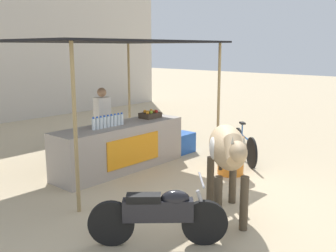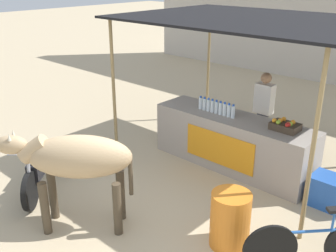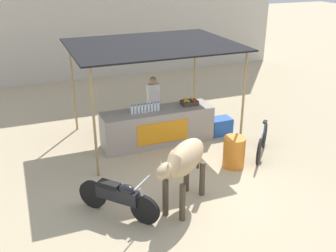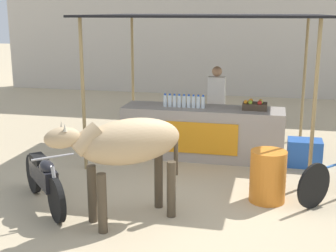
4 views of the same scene
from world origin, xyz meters
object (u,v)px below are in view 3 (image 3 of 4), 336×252
object	(u,v)px
stall_counter	(158,127)
water_barrel	(234,152)
vendor_behind_counter	(154,104)
fruit_crate	(190,102)
cow	(183,161)
motorcycle_parked	(119,197)
cooler_box	(220,126)
bicycle_leaning	(262,142)

from	to	relation	value
stall_counter	water_barrel	xyz separation A→B (m)	(1.25, -1.90, -0.10)
water_barrel	vendor_behind_counter	bearing A→B (deg)	112.41
vendor_behind_counter	fruit_crate	bearing A→B (deg)	-41.78
cow	motorcycle_parked	distance (m)	1.43
cooler_box	fruit_crate	bearing A→B (deg)	171.16
bicycle_leaning	fruit_crate	bearing A→B (deg)	127.33
stall_counter	fruit_crate	xyz separation A→B (m)	(0.95, 0.05, 0.56)
stall_counter	bicycle_leaning	xyz separation A→B (m)	(2.23, -1.63, -0.13)
vendor_behind_counter	cooler_box	xyz separation A→B (m)	(1.71, -0.85, -0.61)
vendor_behind_counter	bicycle_leaning	distance (m)	3.20
vendor_behind_counter	cooler_box	world-z (taller)	vendor_behind_counter
vendor_behind_counter	motorcycle_parked	xyz separation A→B (m)	(-1.98, -3.54, -0.42)
water_barrel	cow	size ratio (longest dim) A/B	0.48
cow	fruit_crate	bearing A→B (deg)	63.56
stall_counter	cow	world-z (taller)	cow
vendor_behind_counter	cow	size ratio (longest dim) A/B	1.03
water_barrel	bicycle_leaning	bearing A→B (deg)	15.32
stall_counter	bicycle_leaning	size ratio (longest dim) A/B	2.39
cooler_box	cow	world-z (taller)	cow
water_barrel	bicycle_leaning	size ratio (longest dim) A/B	0.61
water_barrel	cow	distance (m)	2.18
water_barrel	bicycle_leaning	world-z (taller)	bicycle_leaning
fruit_crate	cow	size ratio (longest dim) A/B	0.27
stall_counter	cooler_box	xyz separation A→B (m)	(1.87, -0.10, -0.24)
vendor_behind_counter	cow	xyz separation A→B (m)	(-0.70, -3.71, 0.18)
vendor_behind_counter	water_barrel	xyz separation A→B (m)	(1.09, -2.65, -0.47)
stall_counter	vendor_behind_counter	size ratio (longest dim) A/B	1.82
vendor_behind_counter	stall_counter	bearing A→B (deg)	-101.96
motorcycle_parked	fruit_crate	bearing A→B (deg)	45.61
water_barrel	cow	world-z (taller)	cow
cooler_box	motorcycle_parked	size ratio (longest dim) A/B	0.43
stall_counter	water_barrel	distance (m)	2.28
fruit_crate	cow	world-z (taller)	cow
vendor_behind_counter	motorcycle_parked	world-z (taller)	vendor_behind_counter
motorcycle_parked	bicycle_leaning	size ratio (longest dim) A/B	1.10
water_barrel	bicycle_leaning	xyz separation A→B (m)	(0.98, 0.27, -0.03)
stall_counter	water_barrel	size ratio (longest dim) A/B	3.93
water_barrel	fruit_crate	bearing A→B (deg)	98.81
water_barrel	cooler_box	bearing A→B (deg)	71.10
stall_counter	fruit_crate	world-z (taller)	fruit_crate
fruit_crate	cooler_box	size ratio (longest dim) A/B	0.73
stall_counter	fruit_crate	bearing A→B (deg)	2.74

